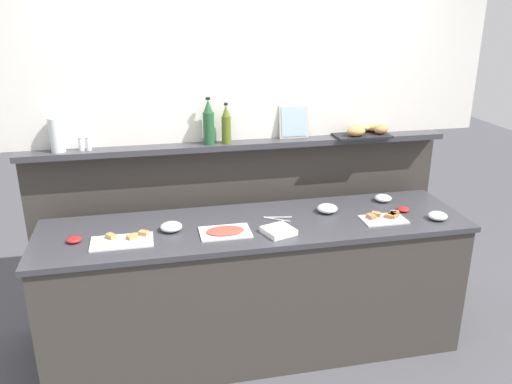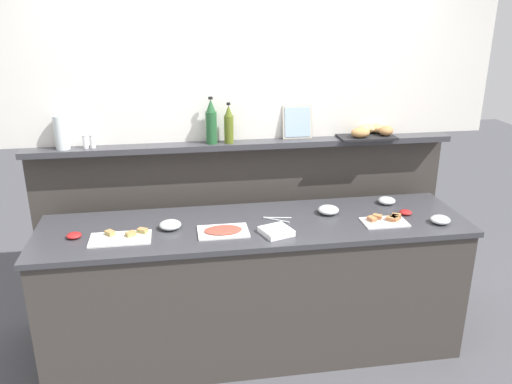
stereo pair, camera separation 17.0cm
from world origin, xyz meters
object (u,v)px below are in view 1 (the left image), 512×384
(olive_oil_bottle, at_px, (226,125))
(sandwich_platter_rear, at_px, (123,240))
(glass_bowl_small, at_px, (171,227))
(wine_bottle_green, at_px, (209,123))
(glass_bowl_extra, at_px, (383,198))
(salt_shaker, at_px, (81,144))
(sandwich_platter_front, at_px, (385,218))
(water_carafe, at_px, (57,135))
(cold_cuts_platter, at_px, (225,232))
(napkin_stack, at_px, (279,231))
(serving_tongs, at_px, (277,218))
(bread_basket, at_px, (363,130))
(glass_bowl_large, at_px, (327,209))
(condiment_bowl_teal, at_px, (74,240))
(condiment_bowl_cream, at_px, (403,209))
(glass_bowl_medium, at_px, (438,216))
(framed_picture, at_px, (294,122))
(pepper_shaker, at_px, (88,144))

(olive_oil_bottle, bearing_deg, sandwich_platter_rear, -142.62)
(glass_bowl_small, distance_m, wine_bottle_green, 0.76)
(glass_bowl_extra, relative_size, salt_shaker, 1.37)
(salt_shaker, bearing_deg, sandwich_platter_rear, -66.80)
(sandwich_platter_front, distance_m, water_carafe, 2.17)
(cold_cuts_platter, height_order, napkin_stack, napkin_stack)
(serving_tongs, bearing_deg, bread_basket, 29.51)
(glass_bowl_large, bearing_deg, condiment_bowl_teal, -175.47)
(water_carafe, bearing_deg, condiment_bowl_cream, -11.84)
(salt_shaker, bearing_deg, glass_bowl_medium, -16.01)
(glass_bowl_small, height_order, olive_oil_bottle, olive_oil_bottle)
(condiment_bowl_teal, xyz_separation_m, bread_basket, (1.99, 0.51, 0.44))
(cold_cuts_platter, height_order, framed_picture, framed_picture)
(condiment_bowl_cream, xyz_separation_m, napkin_stack, (-0.91, -0.17, 0.00))
(glass_bowl_small, bearing_deg, sandwich_platter_rear, -161.38)
(condiment_bowl_cream, relative_size, serving_tongs, 0.44)
(sandwich_platter_rear, distance_m, olive_oil_bottle, 1.04)
(condiment_bowl_cream, height_order, serving_tongs, condiment_bowl_cream)
(serving_tongs, relative_size, salt_shaker, 2.13)
(salt_shaker, relative_size, pepper_shaker, 1.00)
(glass_bowl_large, bearing_deg, serving_tongs, -173.08)
(cold_cuts_platter, xyz_separation_m, water_carafe, (-0.99, 0.56, 0.52))
(salt_shaker, bearing_deg, glass_bowl_large, -13.38)
(glass_bowl_medium, xyz_separation_m, glass_bowl_extra, (-0.20, 0.38, -0.00))
(napkin_stack, xyz_separation_m, pepper_shaker, (-1.11, 0.63, 0.44))
(sandwich_platter_front, bearing_deg, salt_shaker, 163.28)
(glass_bowl_extra, distance_m, olive_oil_bottle, 1.21)
(glass_bowl_large, height_order, water_carafe, water_carafe)
(wine_bottle_green, height_order, framed_picture, wine_bottle_green)
(wine_bottle_green, bearing_deg, cold_cuts_platter, -88.55)
(sandwich_platter_front, xyz_separation_m, glass_bowl_small, (-1.36, 0.11, 0.01))
(condiment_bowl_teal, relative_size, framed_picture, 0.38)
(cold_cuts_platter, relative_size, pepper_shaker, 3.55)
(olive_oil_bottle, bearing_deg, water_carafe, 179.21)
(pepper_shaker, height_order, bread_basket, pepper_shaker)
(cold_cuts_platter, relative_size, serving_tongs, 1.67)
(sandwich_platter_front, relative_size, sandwich_platter_rear, 0.78)
(condiment_bowl_cream, height_order, pepper_shaker, pepper_shaker)
(glass_bowl_medium, distance_m, wine_bottle_green, 1.62)
(napkin_stack, bearing_deg, olive_oil_bottle, 109.00)
(napkin_stack, bearing_deg, condiment_bowl_cream, 10.58)
(glass_bowl_large, xyz_separation_m, condiment_bowl_cream, (0.50, -0.09, -0.01))
(glass_bowl_small, relative_size, wine_bottle_green, 0.43)
(condiment_bowl_teal, bearing_deg, salt_shaker, 84.95)
(olive_oil_bottle, bearing_deg, bread_basket, 1.29)
(glass_bowl_small, distance_m, condiment_bowl_teal, 0.57)
(condiment_bowl_cream, bearing_deg, cold_cuts_platter, -175.51)
(sandwich_platter_rear, xyz_separation_m, salt_shaker, (-0.24, 0.56, 0.45))
(salt_shaker, bearing_deg, napkin_stack, -28.63)
(condiment_bowl_teal, height_order, wine_bottle_green, wine_bottle_green)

